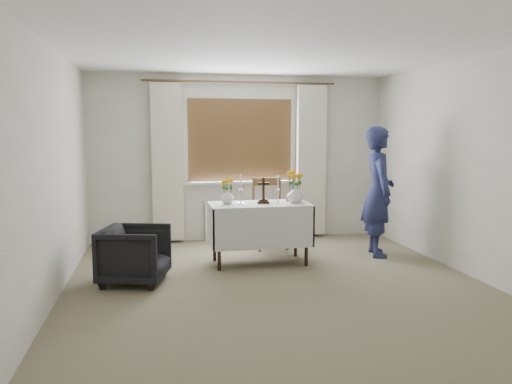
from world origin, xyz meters
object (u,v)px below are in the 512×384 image
(armchair, at_px, (135,255))
(wooden_cross, at_px, (263,190))
(flower_vase_left, at_px, (227,197))
(altar_table, at_px, (259,233))
(person, at_px, (378,192))
(flower_vase_right, at_px, (295,194))
(wooden_chair, at_px, (270,213))

(armchair, xyz_separation_m, wooden_cross, (1.55, 0.53, 0.61))
(armchair, relative_size, flower_vase_left, 4.08)
(altar_table, bearing_deg, person, 3.91)
(person, height_order, wooden_cross, person)
(altar_table, bearing_deg, armchair, -160.56)
(altar_table, relative_size, flower_vase_right, 5.82)
(wooden_chair, relative_size, flower_vase_left, 5.89)
(altar_table, distance_m, flower_vase_left, 0.61)
(flower_vase_left, xyz_separation_m, flower_vase_right, (0.85, -0.09, 0.02))
(wooden_cross, xyz_separation_m, flower_vase_left, (-0.45, 0.05, -0.08))
(altar_table, xyz_separation_m, person, (1.63, 0.11, 0.48))
(armchair, height_order, wooden_cross, wooden_cross)
(armchair, distance_m, flower_vase_left, 1.36)
(wooden_cross, height_order, flower_vase_right, wooden_cross)
(altar_table, relative_size, wooden_cross, 3.80)
(flower_vase_left, height_order, flower_vase_right, flower_vase_right)
(wooden_chair, relative_size, person, 0.58)
(armchair, bearing_deg, wooden_chair, -39.09)
(wooden_chair, bearing_deg, armchair, -145.46)
(armchair, distance_m, wooden_cross, 1.75)
(armchair, bearing_deg, altar_table, -55.80)
(person, distance_m, flower_vase_right, 1.19)
(armchair, bearing_deg, person, -63.67)
(person, relative_size, flower_vase_right, 8.06)
(armchair, height_order, flower_vase_left, flower_vase_left)
(wooden_chair, distance_m, wooden_cross, 0.95)
(person, distance_m, wooden_cross, 1.59)
(wooden_chair, height_order, armchair, wooden_chair)
(flower_vase_left, bearing_deg, altar_table, -6.97)
(wooden_chair, bearing_deg, altar_table, -113.33)
(altar_table, xyz_separation_m, flower_vase_right, (0.45, -0.04, 0.49))
(person, bearing_deg, wooden_chair, 72.09)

